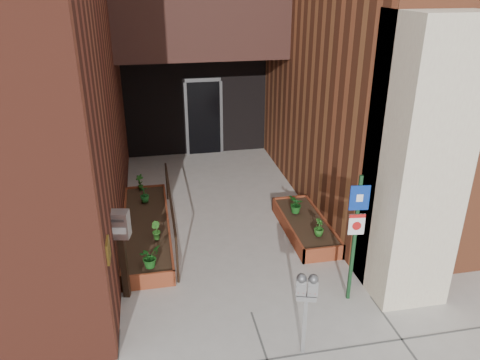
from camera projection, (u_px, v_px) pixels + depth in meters
ground at (251, 312)px, 7.27m from camera, size 80.00×80.00×0.00m
planter_left at (147, 230)px, 9.36m from camera, size 0.90×3.60×0.30m
planter_right at (305, 227)px, 9.47m from camera, size 0.80×2.20×0.30m
handrail at (170, 201)px, 9.16m from camera, size 0.04×3.34×0.90m
parking_meter at (307, 293)px, 6.12m from camera, size 0.30×0.18×1.29m
sign_post at (356, 227)px, 7.05m from camera, size 0.30×0.08×2.17m
payment_dropbox at (121, 237)px, 7.20m from camera, size 0.35×0.29×1.55m
shrub_left_a at (150, 257)px, 7.82m from camera, size 0.48×0.48×0.38m
shrub_left_b at (156, 231)px, 8.66m from camera, size 0.26×0.26×0.34m
shrub_left_c at (144, 194)px, 10.07m from camera, size 0.27×0.27×0.36m
shrub_left_d at (140, 182)px, 10.64m from camera, size 0.27×0.27×0.37m
shrub_right_a at (319, 227)px, 8.76m from camera, size 0.27×0.27×0.34m
shrub_right_b at (297, 205)px, 9.63m from camera, size 0.22×0.22×0.32m
shrub_right_c at (296, 205)px, 9.59m from camera, size 0.44×0.44×0.37m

